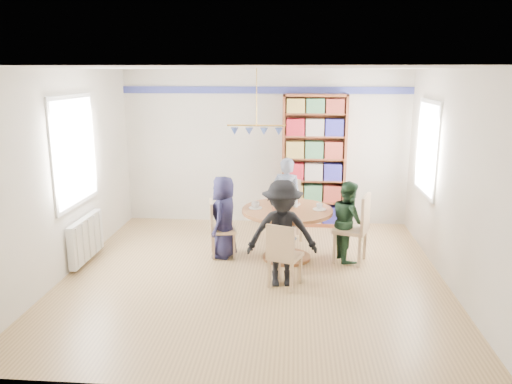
# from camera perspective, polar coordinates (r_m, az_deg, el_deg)

# --- Properties ---
(ground) EXTENTS (5.00, 5.00, 0.00)m
(ground) POSITION_cam_1_polar(r_m,az_deg,el_deg) (6.78, -0.27, -9.45)
(ground) COLOR tan
(room_shell) EXTENTS (5.00, 5.00, 5.00)m
(room_shell) POSITION_cam_1_polar(r_m,az_deg,el_deg) (7.20, -1.78, 5.54)
(room_shell) COLOR white
(room_shell) RESTS_ON ground
(radiator) EXTENTS (0.12, 1.00, 0.60)m
(radiator) POSITION_cam_1_polar(r_m,az_deg,el_deg) (7.52, -18.83, -5.03)
(radiator) COLOR silver
(radiator) RESTS_ON ground
(dining_table) EXTENTS (1.30, 1.30, 0.75)m
(dining_table) POSITION_cam_1_polar(r_m,az_deg,el_deg) (7.19, 3.57, -3.42)
(dining_table) COLOR brown
(dining_table) RESTS_ON ground
(chair_left) EXTENTS (0.44, 0.44, 0.84)m
(chair_left) POSITION_cam_1_polar(r_m,az_deg,el_deg) (7.32, -4.36, -3.90)
(chair_left) COLOR tan
(chair_left) RESTS_ON ground
(chair_right) EXTENTS (0.56, 0.56, 0.99)m
(chair_right) POSITION_cam_1_polar(r_m,az_deg,el_deg) (7.18, 11.44, -3.76)
(chair_right) COLOR tan
(chair_right) RESTS_ON ground
(chair_far) EXTENTS (0.47, 0.47, 0.94)m
(chair_far) POSITION_cam_1_polar(r_m,az_deg,el_deg) (8.15, 3.75, -1.66)
(chair_far) COLOR tan
(chair_far) RESTS_ON ground
(chair_near) EXTENTS (0.48, 0.48, 0.84)m
(chair_near) POSITION_cam_1_polar(r_m,az_deg,el_deg) (6.24, 3.11, -6.98)
(chair_near) COLOR tan
(chair_near) RESTS_ON ground
(person_left) EXTENTS (0.46, 0.64, 1.20)m
(person_left) POSITION_cam_1_polar(r_m,az_deg,el_deg) (7.27, -3.69, -2.86)
(person_left) COLOR #191835
(person_left) RESTS_ON ground
(person_right) EXTENTS (0.55, 0.65, 1.16)m
(person_right) POSITION_cam_1_polar(r_m,az_deg,el_deg) (7.25, 10.52, -3.27)
(person_right) COLOR #18311E
(person_right) RESTS_ON ground
(person_far) EXTENTS (0.55, 0.43, 1.34)m
(person_far) POSITION_cam_1_polar(r_m,az_deg,el_deg) (8.01, 3.51, -0.77)
(person_far) COLOR gray
(person_far) RESTS_ON ground
(person_near) EXTENTS (0.94, 0.61, 1.37)m
(person_near) POSITION_cam_1_polar(r_m,az_deg,el_deg) (6.26, 3.00, -4.78)
(person_near) COLOR black
(person_near) RESTS_ON ground
(bookshelf) EXTENTS (1.09, 0.33, 2.30)m
(bookshelf) POSITION_cam_1_polar(r_m,az_deg,el_deg) (8.70, 6.62, 3.39)
(bookshelf) COLOR brown
(bookshelf) RESTS_ON ground
(tableware) EXTENTS (1.10, 1.10, 0.29)m
(tableware) POSITION_cam_1_polar(r_m,az_deg,el_deg) (7.14, 3.42, -1.39)
(tableware) COLOR white
(tableware) RESTS_ON dining_table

